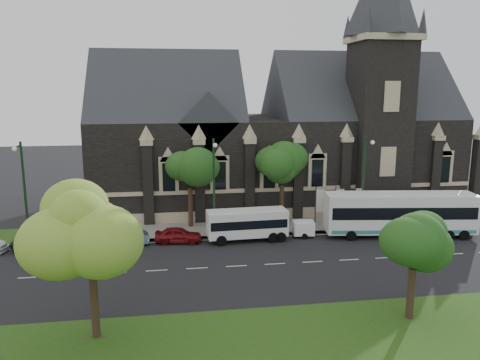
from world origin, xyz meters
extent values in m
plane|color=black|center=(0.00, 0.00, 0.00)|extent=(160.00, 160.00, 0.00)
cube|color=gray|center=(0.00, 9.50, 0.07)|extent=(80.00, 5.00, 0.15)
cube|color=black|center=(4.00, 19.50, 5.00)|extent=(40.00, 15.00, 10.00)
cube|color=#2A2D31|center=(-8.00, 19.50, 10.00)|extent=(16.00, 15.00, 15.00)
cube|color=#2A2D31|center=(14.00, 19.50, 10.00)|extent=(20.00, 15.00, 15.00)
cube|color=#2A2D31|center=(-4.00, 15.00, 10.00)|extent=(6.00, 6.00, 6.00)
cube|color=black|center=(14.00, 13.50, 9.00)|extent=(5.50, 5.50, 18.00)
cube|color=#C6AF8F|center=(14.00, 13.50, 18.20)|extent=(6.20, 6.20, 0.60)
cube|color=#C6AF8F|center=(4.00, 11.96, 3.20)|extent=(40.00, 0.22, 0.40)
cube|color=#C6AF8F|center=(4.00, 11.96, 0.60)|extent=(40.00, 0.25, 1.20)
cube|color=black|center=(2.00, 11.82, 4.80)|extent=(1.20, 0.12, 2.80)
cylinder|color=black|center=(-12.00, -9.00, 2.20)|extent=(0.44, 0.44, 4.40)
sphere|color=olive|center=(-12.00, -9.00, 6.22)|extent=(4.16, 4.16, 4.16)
sphere|color=olive|center=(-11.22, -8.22, 7.00)|extent=(3.12, 3.12, 3.12)
cylinder|color=black|center=(6.00, -9.50, 1.54)|extent=(0.44, 0.44, 3.08)
sphere|color=#1D4E18|center=(6.00, -9.50, 4.48)|extent=(3.20, 3.20, 3.20)
sphere|color=#1D4E18|center=(6.60, -8.90, 5.08)|extent=(2.40, 2.40, 2.40)
cylinder|color=black|center=(3.00, 10.50, 1.98)|extent=(0.44, 0.44, 3.96)
sphere|color=#1D4E18|center=(3.00, 10.50, 5.64)|extent=(3.84, 3.84, 3.84)
sphere|color=#1D4E18|center=(3.72, 11.22, 6.36)|extent=(2.88, 2.88, 2.88)
cylinder|color=black|center=(-6.00, 10.50, 1.98)|extent=(0.44, 0.44, 3.96)
sphere|color=#1D4E18|center=(-6.00, 10.50, 5.57)|extent=(3.68, 3.68, 3.68)
sphere|color=#1D4E18|center=(-5.31, 11.19, 6.26)|extent=(2.76, 2.76, 2.76)
cylinder|color=black|center=(10.00, 7.30, 4.50)|extent=(0.20, 0.20, 9.00)
cylinder|color=black|center=(10.00, 6.50, 8.70)|extent=(0.10, 1.60, 0.10)
sphere|color=silver|center=(10.00, 5.70, 8.60)|extent=(0.36, 0.36, 0.36)
cylinder|color=black|center=(-4.00, 7.30, 4.50)|extent=(0.20, 0.20, 9.00)
cylinder|color=black|center=(-4.00, 6.50, 8.70)|extent=(0.10, 1.60, 0.10)
sphere|color=silver|center=(-4.00, 5.70, 8.60)|extent=(0.36, 0.36, 0.36)
cylinder|color=black|center=(-20.00, 7.30, 4.50)|extent=(0.20, 0.20, 9.00)
cylinder|color=black|center=(-20.00, 6.50, 8.70)|extent=(0.10, 1.60, 0.10)
sphere|color=silver|center=(-20.00, 5.70, 8.60)|extent=(0.36, 0.36, 0.36)
cylinder|color=black|center=(6.00, 9.00, 2.00)|extent=(0.10, 0.10, 4.00)
cube|color=white|center=(6.45, 9.00, 2.60)|extent=(0.80, 0.04, 2.20)
cylinder|color=black|center=(8.00, 9.00, 2.00)|extent=(0.10, 0.10, 4.00)
cube|color=white|center=(8.45, 9.00, 2.60)|extent=(0.80, 0.04, 2.20)
cylinder|color=black|center=(10.00, 9.00, 2.00)|extent=(0.10, 0.10, 4.00)
cube|color=white|center=(10.45, 9.00, 2.60)|extent=(0.80, 0.04, 2.20)
cube|color=white|center=(12.79, 5.27, 2.19)|extent=(13.73, 4.55, 3.48)
cube|color=black|center=(12.79, 5.27, 2.44)|extent=(13.20, 4.52, 1.10)
cube|color=teal|center=(12.79, 5.27, 0.75)|extent=(13.20, 4.51, 0.35)
cylinder|color=black|center=(7.93, 4.49, 0.45)|extent=(0.93, 0.40, 0.90)
cylinder|color=black|center=(8.30, 7.28, 0.45)|extent=(0.93, 0.40, 0.90)
cylinder|color=black|center=(16.61, 3.34, 0.45)|extent=(0.93, 0.40, 0.90)
cylinder|color=black|center=(16.98, 6.13, 0.45)|extent=(0.93, 0.40, 0.90)
cylinder|color=black|center=(17.95, 3.17, 0.45)|extent=(0.93, 0.40, 0.90)
cylinder|color=black|center=(18.32, 5.95, 0.45)|extent=(0.93, 0.40, 0.90)
cube|color=white|center=(-1.21, 6.01, 1.59)|extent=(7.16, 2.54, 2.27)
cube|color=black|center=(-1.21, 6.01, 1.69)|extent=(6.88, 2.56, 0.76)
cylinder|color=black|center=(-3.63, 4.79, 0.45)|extent=(0.91, 0.32, 0.90)
cylinder|color=black|center=(-3.73, 7.00, 0.45)|extent=(0.91, 0.32, 0.90)
cylinder|color=black|center=(0.96, 4.99, 0.45)|extent=(0.91, 0.32, 0.90)
cylinder|color=black|center=(0.86, 7.21, 0.45)|extent=(0.91, 0.32, 0.90)
cylinder|color=black|center=(1.66, 5.02, 0.45)|extent=(0.91, 0.32, 0.90)
cylinder|color=black|center=(1.56, 7.24, 0.45)|extent=(0.91, 0.32, 0.90)
cube|color=white|center=(4.03, 6.20, 0.84)|extent=(1.98, 1.56, 1.21)
cylinder|color=black|center=(3.97, 5.51, 0.26)|extent=(0.54, 0.23, 0.52)
cylinder|color=black|center=(4.10, 6.89, 0.26)|extent=(0.54, 0.23, 0.52)
cylinder|color=black|center=(5.23, 6.09, 0.51)|extent=(1.12, 0.18, 0.08)
imported|color=#738FA6|center=(-12.26, 6.20, 0.81)|extent=(5.02, 2.13, 1.61)
imported|color=maroon|center=(-7.28, 6.20, 0.69)|extent=(4.25, 2.15, 1.39)
imported|color=black|center=(-18.01, 5.85, 0.78)|extent=(5.82, 3.07, 1.56)
camera|label=1|loc=(-7.64, -33.28, 13.41)|focal=34.93mm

